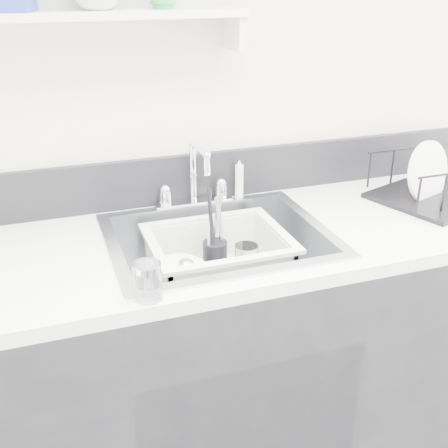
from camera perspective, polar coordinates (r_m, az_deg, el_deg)
name	(u,v)px	position (r m, az deg, el deg)	size (l,w,h in m)	color
counter_run	(219,363)	(1.88, -0.51, -13.97)	(3.20, 0.62, 0.92)	black
backsplash	(190,178)	(1.87, -3.51, 4.70)	(3.20, 0.02, 0.16)	black
sink	(219,263)	(1.68, -0.56, -4.01)	(0.64, 0.52, 0.20)	silver
faucet	(194,189)	(1.83, -3.04, 3.60)	(0.26, 0.18, 0.23)	silver
side_sprayer	(239,179)	(1.88, 1.56, 4.55)	(0.03, 0.03, 0.14)	silver
wall_shelf	(65,18)	(1.64, -15.86, 19.45)	(1.00, 0.16, 0.12)	silver
wash_tub	(218,260)	(1.69, -0.60, -3.70)	(0.41, 0.33, 0.16)	silver
plate_stack	(187,285)	(1.65, -3.83, -6.21)	(0.23, 0.22, 0.09)	white
utensil_cup	(215,253)	(1.75, -0.93, -2.98)	(0.08, 0.08, 0.26)	black
ladle	(206,274)	(1.68, -1.81, -5.10)	(0.25, 0.09, 0.07)	silver
tumbler_in_tub	(246,261)	(1.72, 2.27, -3.74)	(0.07, 0.07, 0.10)	white
tumbler_counter	(148,281)	(1.33, -7.76, -5.79)	(0.07, 0.07, 0.09)	white
dish_rack	(440,176)	(2.04, 21.10, 4.54)	(0.42, 0.32, 0.15)	black
bowl_small	(256,283)	(1.67, 3.27, -5.97)	(0.12, 0.12, 0.04)	white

